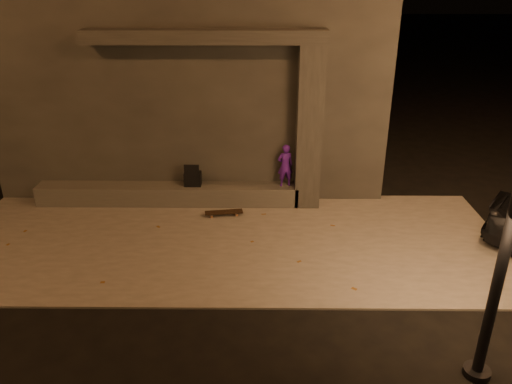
{
  "coord_description": "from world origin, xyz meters",
  "views": [
    {
      "loc": [
        0.64,
        -6.76,
        5.0
      ],
      "look_at": [
        0.56,
        2.0,
        1.1
      ],
      "focal_mm": 35.0,
      "sensor_mm": 36.0,
      "label": 1
    }
  ],
  "objects_px": {
    "backpack": "(193,178)",
    "column": "(309,129)",
    "skateboarder": "(285,165)",
    "skateboard": "(224,212)"
  },
  "relations": [
    {
      "from": "backpack",
      "to": "column",
      "type": "bearing_deg",
      "value": 0.03
    },
    {
      "from": "column",
      "to": "skateboarder",
      "type": "relative_size",
      "value": 3.65
    },
    {
      "from": "column",
      "to": "skateboarder",
      "type": "height_order",
      "value": "column"
    },
    {
      "from": "column",
      "to": "skateboarder",
      "type": "bearing_deg",
      "value": 180.0
    },
    {
      "from": "column",
      "to": "backpack",
      "type": "distance_m",
      "value": 2.85
    },
    {
      "from": "column",
      "to": "backpack",
      "type": "relative_size",
      "value": 6.68
    },
    {
      "from": "backpack",
      "to": "skateboarder",
      "type": "bearing_deg",
      "value": 0.03
    },
    {
      "from": "backpack",
      "to": "skateboard",
      "type": "relative_size",
      "value": 0.63
    },
    {
      "from": "column",
      "to": "skateboarder",
      "type": "xyz_separation_m",
      "value": [
        -0.5,
        0.0,
        -0.86
      ]
    },
    {
      "from": "column",
      "to": "skateboarder",
      "type": "distance_m",
      "value": 0.99
    }
  ]
}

